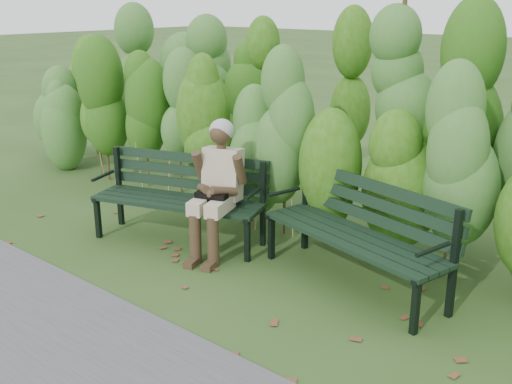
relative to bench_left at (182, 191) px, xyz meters
The scene contains 6 objects.
ground 1.24m from the bench_left, 19.86° to the right, with size 80.00×80.00×0.00m, color #2A4717.
hedge_band 1.95m from the bench_left, 54.75° to the left, with size 11.04×1.67×2.42m.
leaf_litter 1.37m from the bench_left, 27.57° to the right, with size 6.09×1.89×0.01m.
bench_left is the anchor object (origin of this frame).
bench_right 2.02m from the bench_left, ahead, with size 1.95×1.01×0.93m.
seated_woman 0.58m from the bench_left, ahead, with size 0.61×0.85×1.36m.
Camera 1 is at (3.43, -3.75, 2.47)m, focal length 42.00 mm.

